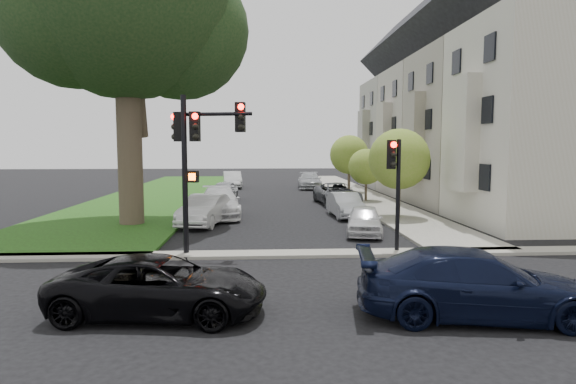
{
  "coord_description": "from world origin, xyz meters",
  "views": [
    {
      "loc": [
        -1.16,
        -14.85,
        3.89
      ],
      "look_at": [
        0.0,
        5.0,
        2.0
      ],
      "focal_mm": 30.0,
      "sensor_mm": 36.0,
      "label": 1
    }
  ],
  "objects": [
    {
      "name": "sidewalk_right",
      "position": [
        6.75,
        24.0,
        0.06
      ],
      "size": [
        3.5,
        44.0,
        0.12
      ],
      "primitive_type": "cube",
      "color": "gray",
      "rests_on": "ground"
    },
    {
      "name": "car_cross_far",
      "position": [
        3.73,
        -4.44,
        0.78
      ],
      "size": [
        5.6,
        2.9,
        1.55
      ],
      "primitive_type": "imported",
      "rotation": [
        0.0,
        0.0,
        1.43
      ],
      "color": "black",
      "rests_on": "ground"
    },
    {
      "name": "ground",
      "position": [
        0.0,
        0.0,
        0.0
      ],
      "size": [
        140.0,
        140.0,
        0.0
      ],
      "primitive_type": "plane",
      "color": "black",
      "rests_on": "ground"
    },
    {
      "name": "small_tree_c",
      "position": [
        6.2,
        24.53,
        3.2
      ],
      "size": [
        3.21,
        3.21,
        4.82
      ],
      "color": "#4C3C31",
      "rests_on": "ground"
    },
    {
      "name": "car_parked_9",
      "position": [
        -3.77,
        30.47,
        0.76
      ],
      "size": [
        2.09,
        4.77,
        1.53
      ],
      "primitive_type": "imported",
      "rotation": [
        0.0,
        0.0,
        0.11
      ],
      "color": "silver",
      "rests_on": "ground"
    },
    {
      "name": "car_parked_0",
      "position": [
        3.45,
        5.97,
        0.64
      ],
      "size": [
        2.25,
        4.0,
        1.29
      ],
      "primitive_type": "imported",
      "rotation": [
        0.0,
        0.0,
        -0.2
      ],
      "color": "silver",
      "rests_on": "ground"
    },
    {
      "name": "sidewalk_cross",
      "position": [
        0.0,
        2.0,
        0.06
      ],
      "size": [
        60.0,
        1.0,
        0.12
      ],
      "primitive_type": "cube",
      "color": "gray",
      "rests_on": "ground"
    },
    {
      "name": "house_d",
      "position": [
        12.45,
        30.5,
        6.93
      ],
      "size": [
        7.7,
        7.55,
        15.97
      ],
      "color": "gray",
      "rests_on": "ground"
    },
    {
      "name": "traffic_signal_secondary",
      "position": [
        3.68,
        2.19,
        2.89
      ],
      "size": [
        0.56,
        0.45,
        4.15
      ],
      "color": "black",
      "rests_on": "ground"
    },
    {
      "name": "small_tree_a",
      "position": [
        6.2,
        10.24,
        3.21
      ],
      "size": [
        3.22,
        3.22,
        4.83
      ],
      "color": "#4C3C31",
      "rests_on": "ground"
    },
    {
      "name": "house_c",
      "position": [
        12.45,
        23.0,
        6.93
      ],
      "size": [
        7.7,
        7.55,
        15.97
      ],
      "color": "beige",
      "rests_on": "ground"
    },
    {
      "name": "traffic_signal_main",
      "position": [
        -3.35,
        2.24,
        3.91
      ],
      "size": [
        2.78,
        0.77,
        5.67
      ],
      "color": "black",
      "rests_on": "ground"
    },
    {
      "name": "car_parked_7",
      "position": [
        -3.75,
        19.58,
        0.7
      ],
      "size": [
        2.09,
        4.27,
        1.4
      ],
      "primitive_type": "imported",
      "rotation": [
        0.0,
        0.0,
        -0.11
      ],
      "color": "#999BA0",
      "rests_on": "ground"
    },
    {
      "name": "car_parked_4",
      "position": [
        3.43,
        29.26,
        0.74
      ],
      "size": [
        2.35,
        5.2,
        1.48
      ],
      "primitive_type": "imported",
      "rotation": [
        0.0,
        0.0,
        -0.06
      ],
      "color": "#999BA0",
      "rests_on": "ground"
    },
    {
      "name": "car_parked_5",
      "position": [
        -3.88,
        8.93,
        0.75
      ],
      "size": [
        2.48,
        4.79,
        1.5
      ],
      "primitive_type": "imported",
      "rotation": [
        0.0,
        0.0,
        -0.2
      ],
      "color": "silver",
      "rests_on": "ground"
    },
    {
      "name": "car_cross_near",
      "position": [
        -3.47,
        -3.86,
        0.68
      ],
      "size": [
        5.1,
        2.76,
        1.36
      ],
      "primitive_type": "imported",
      "rotation": [
        0.0,
        0.0,
        1.47
      ],
      "color": "black",
      "rests_on": "ground"
    },
    {
      "name": "car_parked_1",
      "position": [
        3.53,
        11.2,
        0.67
      ],
      "size": [
        1.65,
        4.15,
        1.34
      ],
      "primitive_type": "imported",
      "rotation": [
        0.0,
        0.0,
        0.06
      ],
      "color": "#999BA0",
      "rests_on": "ground"
    },
    {
      "name": "car_parked_2",
      "position": [
        3.99,
        16.85,
        0.72
      ],
      "size": [
        2.88,
        5.42,
        1.45
      ],
      "primitive_type": "imported",
      "rotation": [
        0.0,
        0.0,
        0.09
      ],
      "color": "#3F4247",
      "rests_on": "ground"
    },
    {
      "name": "car_parked_6",
      "position": [
        -3.42,
        11.62,
        0.8
      ],
      "size": [
        2.75,
        5.71,
        1.6
      ],
      "primitive_type": "imported",
      "rotation": [
        0.0,
        0.0,
        0.09
      ],
      "color": "silver",
      "rests_on": "ground"
    },
    {
      "name": "house_a",
      "position": [
        12.45,
        8.0,
        6.93
      ],
      "size": [
        7.7,
        7.55,
        15.97
      ],
      "color": "#ADA986",
      "rests_on": "ground"
    },
    {
      "name": "house_b",
      "position": [
        12.45,
        15.5,
        6.93
      ],
      "size": [
        7.7,
        7.55,
        15.97
      ],
      "color": "gray",
      "rests_on": "ground"
    },
    {
      "name": "small_tree_b",
      "position": [
        6.2,
        18.1,
        2.48
      ],
      "size": [
        2.48,
        2.48,
        3.73
      ],
      "color": "#4C3C31",
      "rests_on": "ground"
    },
    {
      "name": "grass_strip",
      "position": [
        -9.0,
        24.0,
        0.06
      ],
      "size": [
        8.0,
        44.0,
        0.12
      ],
      "primitive_type": "cube",
      "color": "#203514",
      "rests_on": "ground"
    }
  ]
}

